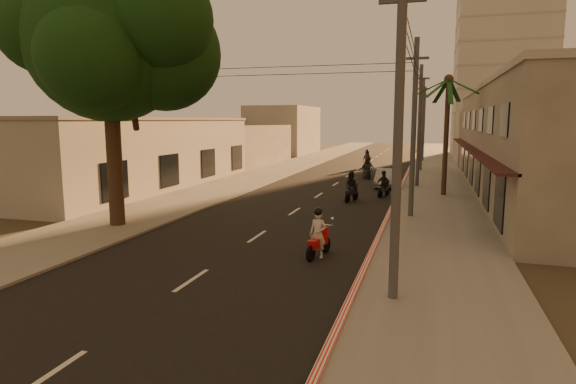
% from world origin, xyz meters
% --- Properties ---
extents(ground, '(160.00, 160.00, 0.00)m').
position_xyz_m(ground, '(0.00, 0.00, 0.00)').
color(ground, '#383023').
rests_on(ground, ground).
extents(road, '(10.00, 140.00, 0.02)m').
position_xyz_m(road, '(0.00, 20.00, 0.01)').
color(road, black).
rests_on(road, ground).
extents(sidewalk_right, '(5.00, 140.00, 0.12)m').
position_xyz_m(sidewalk_right, '(7.50, 20.00, 0.06)').
color(sidewalk_right, slate).
rests_on(sidewalk_right, ground).
extents(sidewalk_left, '(5.00, 140.00, 0.12)m').
position_xyz_m(sidewalk_left, '(-7.50, 20.00, 0.06)').
color(sidewalk_left, slate).
rests_on(sidewalk_left, ground).
extents(curb_stripe, '(0.20, 60.00, 0.20)m').
position_xyz_m(curb_stripe, '(5.10, 15.00, 0.10)').
color(curb_stripe, red).
rests_on(curb_stripe, ground).
extents(shophouse_row, '(8.80, 34.20, 7.30)m').
position_xyz_m(shophouse_row, '(13.95, 18.00, 3.65)').
color(shophouse_row, gray).
rests_on(shophouse_row, ground).
extents(left_building, '(8.20, 24.20, 5.20)m').
position_xyz_m(left_building, '(-13.98, 14.00, 2.60)').
color(left_building, '#A7A097').
rests_on(left_building, ground).
extents(distant_tower, '(12.10, 12.10, 28.00)m').
position_xyz_m(distant_tower, '(16.00, 56.00, 14.00)').
color(distant_tower, '#B7B5B2').
rests_on(distant_tower, ground).
extents(broadleaf_tree, '(9.60, 8.70, 12.10)m').
position_xyz_m(broadleaf_tree, '(-6.61, 2.14, 8.48)').
color(broadleaf_tree, black).
rests_on(broadleaf_tree, ground).
extents(palm_tree, '(5.00, 5.00, 8.20)m').
position_xyz_m(palm_tree, '(8.00, 16.00, 7.15)').
color(palm_tree, black).
rests_on(palm_tree, ground).
extents(utility_poles, '(1.20, 48.26, 9.00)m').
position_xyz_m(utility_poles, '(6.20, 20.00, 6.54)').
color(utility_poles, '#38383A').
rests_on(utility_poles, ground).
extents(filler_right, '(8.00, 14.00, 6.00)m').
position_xyz_m(filler_right, '(14.00, 45.00, 3.00)').
color(filler_right, '#A7A097').
rests_on(filler_right, ground).
extents(filler_left_near, '(8.00, 14.00, 4.40)m').
position_xyz_m(filler_left_near, '(-14.00, 34.00, 2.20)').
color(filler_left_near, '#A7A097').
rests_on(filler_left_near, ground).
extents(filler_left_far, '(8.00, 14.00, 7.00)m').
position_xyz_m(filler_left_far, '(-14.00, 52.00, 3.50)').
color(filler_left_far, '#A7A097').
rests_on(filler_left_far, ground).
extents(scooter_red, '(0.90, 1.88, 1.88)m').
position_xyz_m(scooter_red, '(3.24, -0.34, 0.83)').
color(scooter_red, black).
rests_on(scooter_red, ground).
extents(scooter_mid_a, '(1.18, 1.94, 1.93)m').
position_xyz_m(scooter_mid_a, '(2.48, 12.18, 0.88)').
color(scooter_mid_a, black).
rests_on(scooter_mid_a, ground).
extents(scooter_mid_b, '(1.20, 1.73, 1.75)m').
position_xyz_m(scooter_mid_b, '(4.20, 14.64, 0.80)').
color(scooter_mid_b, black).
rests_on(scooter_mid_b, ground).
extents(scooter_far_a, '(1.31, 1.86, 1.94)m').
position_xyz_m(scooter_far_a, '(1.93, 24.20, 0.88)').
color(scooter_far_a, black).
rests_on(scooter_far_a, ground).
extents(scooter_far_b, '(1.55, 1.92, 1.94)m').
position_xyz_m(scooter_far_b, '(1.66, 26.72, 0.89)').
color(scooter_far_b, black).
rests_on(scooter_far_b, ground).
extents(parked_car, '(1.62, 4.16, 1.35)m').
position_xyz_m(parked_car, '(3.91, 19.50, 0.67)').
color(parked_car, gray).
rests_on(parked_car, ground).
extents(scooter_far_c, '(1.07, 1.99, 1.97)m').
position_xyz_m(scooter_far_c, '(0.72, 33.74, 0.89)').
color(scooter_far_c, black).
rests_on(scooter_far_c, ground).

